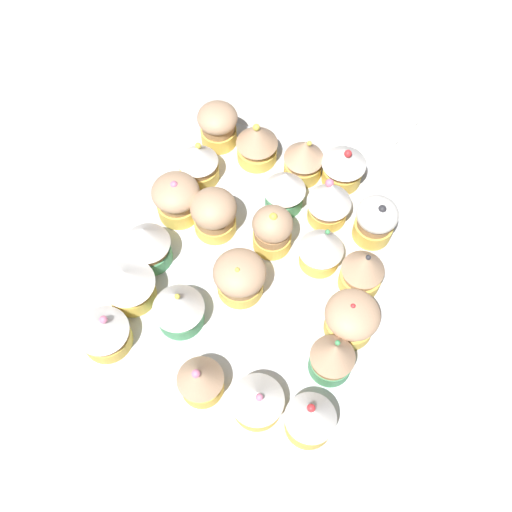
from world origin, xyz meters
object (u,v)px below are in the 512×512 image
(cupcake_1, at_px, (333,357))
(cupcake_5, at_px, (257,400))
(cupcake_6, at_px, (321,247))
(cupcake_9, at_px, (201,379))
(cupcake_20, at_px, (177,198))
(cupcake_12, at_px, (281,187))
(cupcake_14, at_px, (178,307))
(baking_tray, at_px, (256,269))
(cupcake_17, at_px, (103,331))
(cupcake_4, at_px, (375,220))
(cupcake_7, at_px, (329,201))
(cupcake_21, at_px, (198,163))
(cupcake_2, at_px, (351,318))
(cupcake_11, at_px, (272,230))
(cupcake_18, at_px, (129,284))
(cupcake_15, at_px, (214,213))
(cupcake_3, at_px, (363,270))
(cupcake_10, at_px, (240,277))
(cupcake_13, at_px, (304,158))
(cupcake_22, at_px, (218,125))
(cupcake_8, at_px, (344,164))
(cupcake_0, at_px, (311,418))
(cupcake_16, at_px, (257,142))
(napkin, at_px, (372,116))
(cupcake_19, at_px, (147,243))

(cupcake_1, bearing_deg, cupcake_5, 140.71)
(cupcake_6, height_order, cupcake_9, cupcake_9)
(cupcake_1, distance_m, cupcake_20, 0.30)
(cupcake_12, xyz_separation_m, cupcake_14, (-0.21, 0.06, 0.00))
(baking_tray, distance_m, cupcake_17, 0.22)
(cupcake_4, height_order, cupcake_20, cupcake_4)
(cupcake_7, xyz_separation_m, cupcake_21, (-0.00, 0.19, -0.01))
(cupcake_6, relative_size, cupcake_7, 0.92)
(cupcake_2, height_order, cupcake_17, cupcake_17)
(cupcake_6, relative_size, cupcake_11, 0.96)
(cupcake_21, bearing_deg, cupcake_18, 178.92)
(cupcake_11, xyz_separation_m, cupcake_15, (-0.00, 0.08, -0.00))
(cupcake_3, distance_m, cupcake_4, 0.08)
(cupcake_10, height_order, cupcake_18, cupcake_18)
(cupcake_3, bearing_deg, cupcake_7, 40.87)
(baking_tray, xyz_separation_m, cupcake_1, (-0.10, -0.13, 0.04))
(cupcake_3, relative_size, cupcake_4, 1.07)
(cupcake_13, relative_size, cupcake_20, 1.03)
(cupcake_3, relative_size, cupcake_22, 1.16)
(cupcake_1, relative_size, cupcake_11, 0.98)
(cupcake_6, relative_size, cupcake_8, 1.02)
(cupcake_2, xyz_separation_m, cupcake_3, (0.07, 0.01, 0.01))
(cupcake_0, bearing_deg, cupcake_2, -2.99)
(cupcake_4, relative_size, cupcake_13, 1.01)
(baking_tray, xyz_separation_m, cupcake_17, (-0.17, 0.13, 0.04))
(cupcake_18, bearing_deg, cupcake_1, -89.52)
(cupcake_1, relative_size, cupcake_22, 1.10)
(cupcake_18, bearing_deg, cupcake_7, -43.38)
(cupcake_2, height_order, cupcake_16, cupcake_16)
(cupcake_3, height_order, cupcake_9, cupcake_3)
(cupcake_16, height_order, napkin, cupcake_16)
(cupcake_9, height_order, napkin, cupcake_9)
(cupcake_0, distance_m, cupcake_7, 0.29)
(cupcake_6, bearing_deg, cupcake_16, 47.08)
(cupcake_10, distance_m, cupcake_13, 0.20)
(cupcake_3, relative_size, cupcake_12, 1.10)
(cupcake_0, xyz_separation_m, cupcake_18, (0.08, 0.27, -0.00))
(cupcake_1, relative_size, cupcake_18, 1.08)
(cupcake_0, distance_m, cupcake_13, 0.36)
(cupcake_5, distance_m, cupcake_21, 0.35)
(cupcake_14, relative_size, cupcake_18, 1.10)
(cupcake_14, bearing_deg, cupcake_18, 84.83)
(napkin, bearing_deg, cupcake_20, 143.72)
(cupcake_9, bearing_deg, napkin, -8.12)
(cupcake_5, height_order, cupcake_11, cupcake_11)
(cupcake_2, xyz_separation_m, cupcake_8, (0.22, 0.08, 0.00))
(cupcake_3, xyz_separation_m, napkin, (0.29, 0.06, -0.05))
(cupcake_10, height_order, napkin, cupcake_10)
(cupcake_14, distance_m, cupcake_19, 0.10)
(cupcake_19, distance_m, cupcake_22, 0.22)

